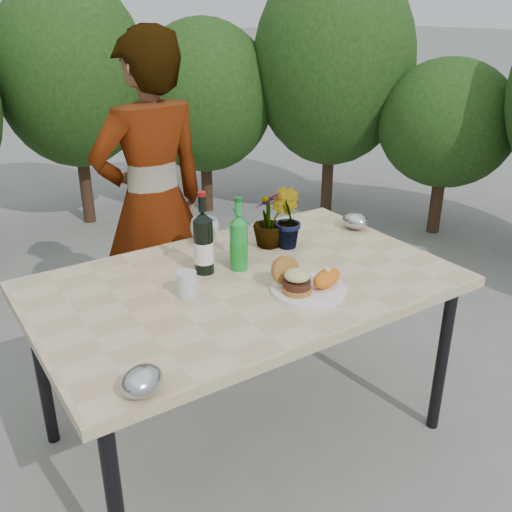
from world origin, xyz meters
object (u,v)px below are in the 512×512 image
dinner_plate (309,290)px  person (153,205)px  wine_bottle (204,244)px  patio_table (245,293)px

dinner_plate → person: (-0.16, 1.03, 0.07)m
wine_bottle → dinner_plate: bearing=-61.0°
patio_table → person: (-0.02, 0.81, 0.14)m
patio_table → wine_bottle: 0.25m
person → patio_table: bearing=86.9°
wine_bottle → person: size_ratio=0.20×
wine_bottle → person: (0.08, 0.66, -0.04)m
patio_table → person: 0.82m
dinner_plate → wine_bottle: 0.45m
patio_table → person: person is taller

